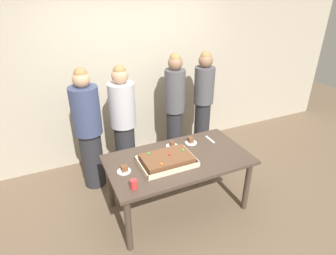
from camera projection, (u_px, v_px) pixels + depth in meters
name	position (u px, v px, depth m)	size (l,w,h in m)	color
ground_plane	(178.00, 206.00, 3.64)	(12.00, 12.00, 0.00)	brown
interior_back_panel	(132.00, 62.00, 4.26)	(8.00, 0.12, 3.00)	#B2A893
party_table	(178.00, 164.00, 3.35)	(1.67, 0.91, 0.73)	#47382D
sheet_cake	(167.00, 160.00, 3.19)	(0.62, 0.42, 0.12)	beige
plated_slice_near_left	(124.00, 170.00, 3.07)	(0.15, 0.15, 0.07)	white
plated_slice_near_right	(191.00, 141.00, 3.62)	(0.15, 0.15, 0.08)	white
plated_slice_far_left	(172.00, 145.00, 3.54)	(0.15, 0.15, 0.07)	white
drink_cup_nearest	(134.00, 184.00, 2.80)	(0.07, 0.07, 0.10)	red
cake_server_utensil	(210.00, 139.00, 3.70)	(0.03, 0.20, 0.01)	silver
person_serving_front	(123.00, 122.00, 3.88)	(0.35, 0.35, 1.66)	#28282D
person_green_shirt_behind	(175.00, 107.00, 4.26)	(0.30, 0.30, 1.71)	#28282D
person_striped_tie_right	(88.00, 129.00, 3.67)	(0.36, 0.36, 1.68)	#28282D
person_far_right_suit	(203.00, 103.00, 4.40)	(0.30, 0.30, 1.70)	#28282D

